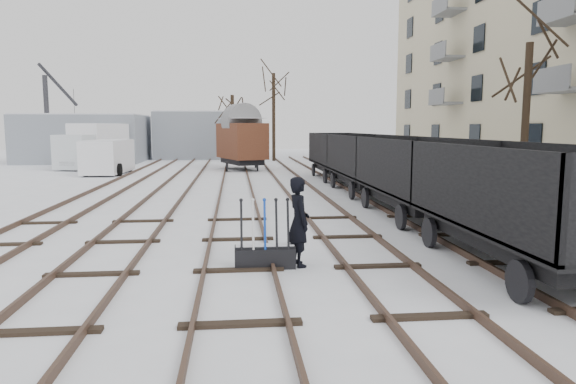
% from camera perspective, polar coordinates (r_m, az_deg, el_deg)
% --- Properties ---
extents(ground, '(120.00, 120.00, 0.00)m').
position_cam_1_polar(ground, '(10.99, -5.48, -8.78)').
color(ground, white).
rests_on(ground, ground).
extents(tracks, '(13.90, 52.00, 0.16)m').
position_cam_1_polar(tracks, '(24.42, -5.77, 0.27)').
color(tracks, black).
rests_on(tracks, ground).
extents(shed_left, '(10.00, 8.00, 4.10)m').
position_cam_1_polar(shed_left, '(48.34, -21.58, 5.59)').
color(shed_left, gray).
rests_on(shed_left, ground).
extents(shed_right, '(7.00, 6.00, 4.50)m').
position_cam_1_polar(shed_right, '(50.73, -10.46, 6.26)').
color(shed_right, gray).
rests_on(shed_right, ground).
extents(ground_frame, '(1.30, 0.43, 1.49)m').
position_cam_1_polar(ground_frame, '(11.16, -2.58, -6.99)').
color(ground_frame, black).
rests_on(ground_frame, ground).
extents(worker, '(0.60, 0.79, 1.96)m').
position_cam_1_polar(worker, '(11.17, 1.22, -3.31)').
color(worker, black).
rests_on(worker, ground).
extents(freight_wagon_a, '(2.60, 6.50, 2.65)m').
position_cam_1_polar(freight_wagon_a, '(12.03, 24.43, -3.04)').
color(freight_wagon_a, black).
rests_on(freight_wagon_a, ground).
extents(freight_wagon_b, '(2.60, 6.50, 2.65)m').
position_cam_1_polar(freight_wagon_b, '(17.78, 14.01, 0.54)').
color(freight_wagon_b, black).
rests_on(freight_wagon_b, ground).
extents(freight_wagon_c, '(2.60, 6.50, 2.65)m').
position_cam_1_polar(freight_wagon_c, '(23.87, 8.79, 2.33)').
color(freight_wagon_c, black).
rests_on(freight_wagon_c, ground).
extents(freight_wagon_d, '(2.60, 6.50, 2.65)m').
position_cam_1_polar(freight_wagon_d, '(30.08, 5.70, 3.38)').
color(freight_wagon_d, black).
rests_on(freight_wagon_d, ground).
extents(box_van_wagon, '(3.90, 5.30, 3.63)m').
position_cam_1_polar(box_van_wagon, '(36.57, -5.19, 5.79)').
color(box_van_wagon, black).
rests_on(box_van_wagon, ground).
extents(lorry, '(3.59, 7.54, 3.28)m').
position_cam_1_polar(lorry, '(40.89, -20.73, 4.92)').
color(lorry, black).
rests_on(lorry, ground).
extents(panel_van, '(2.45, 5.08, 2.19)m').
position_cam_1_polar(panel_van, '(35.10, -19.36, 3.76)').
color(panel_van, white).
rests_on(panel_van, ground).
extents(crane, '(2.11, 4.91, 8.23)m').
position_cam_1_polar(crane, '(48.05, -25.02, 5.56)').
color(crane, '#2A2A2F').
rests_on(crane, ground).
extents(tree_near, '(0.30, 0.30, 6.34)m').
position_cam_1_polar(tree_near, '(22.91, 24.87, 6.95)').
color(tree_near, black).
rests_on(tree_near, ground).
extents(tree_far_left, '(0.30, 0.30, 5.71)m').
position_cam_1_polar(tree_far_left, '(44.39, -6.17, 7.00)').
color(tree_far_left, black).
rests_on(tree_far_left, ground).
extents(tree_far_right, '(0.30, 0.30, 7.71)m').
position_cam_1_polar(tree_far_right, '(45.99, -1.60, 8.29)').
color(tree_far_right, black).
rests_on(tree_far_right, ground).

